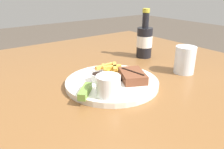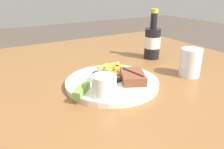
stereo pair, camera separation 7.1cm
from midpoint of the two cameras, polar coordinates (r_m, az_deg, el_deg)
The scene contains 11 objects.
dining_table at distance 0.75m, azimuth -2.71°, elevation -7.47°, with size 1.37×1.33×0.76m.
dinner_plate at distance 0.72m, azimuth -2.82°, elevation -2.20°, with size 0.30×0.30×0.02m.
steak_portion at distance 0.71m, azimuth 2.55°, elevation -0.37°, with size 0.13×0.11×0.03m.
fries_pile at distance 0.78m, azimuth -2.35°, elevation 1.41°, with size 0.13×0.10×0.02m.
coleslaw_cup at distance 0.60m, azimuth -4.32°, elevation -2.73°, with size 0.07×0.07×0.06m.
dipping_sauce_cup at distance 0.71m, azimuth -6.36°, elevation -0.68°, with size 0.05×0.05×0.03m.
pickle_spear at distance 0.63m, azimuth -10.27°, elevation -4.40°, with size 0.07×0.07×0.02m.
fork_utensil at distance 0.78m, azimuth -5.48°, elevation 0.64°, with size 0.13×0.03×0.00m.
knife_utensil at distance 0.72m, azimuth 0.39°, elevation -1.00°, with size 0.04×0.17×0.01m.
beer_bottle at distance 1.00m, azimuth 6.47°, elevation 8.80°, with size 0.07×0.07×0.22m.
drinking_glass at distance 0.84m, azimuth 16.24°, elevation 3.67°, with size 0.07×0.07×0.10m.
Camera 1 is at (0.53, -0.39, 1.06)m, focal length 35.00 mm.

